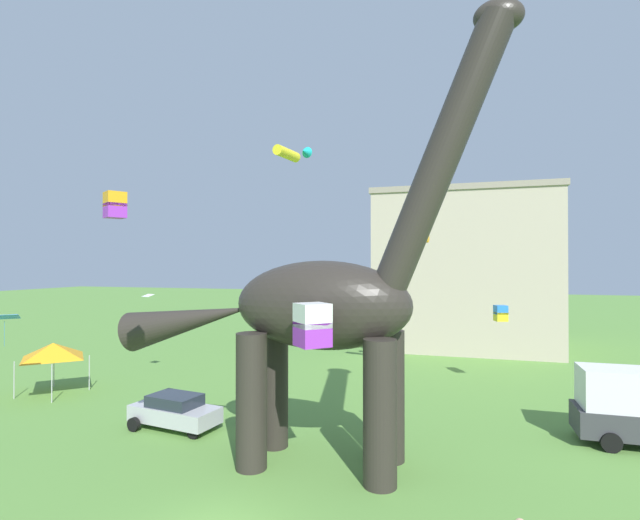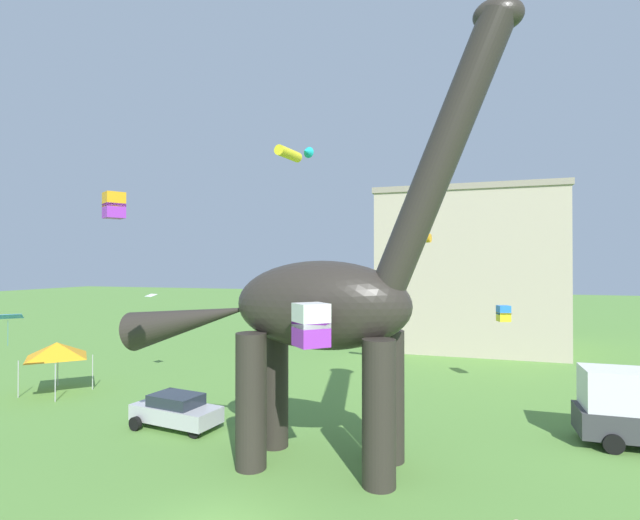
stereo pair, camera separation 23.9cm
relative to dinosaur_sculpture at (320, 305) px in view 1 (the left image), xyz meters
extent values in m
cylinder|color=#2D2823|center=(2.49, 1.11, -3.53)|extent=(1.17, 1.17, 5.03)
cylinder|color=#2D2823|center=(2.49, -1.11, -3.53)|extent=(1.17, 1.17, 5.03)
cylinder|color=#2D2823|center=(-2.33, 1.11, -3.53)|extent=(1.17, 1.17, 5.03)
cylinder|color=#2D2823|center=(-2.33, -1.11, -3.53)|extent=(1.17, 1.17, 5.03)
ellipsoid|color=#2D2823|center=(0.08, 0.00, 0.00)|extent=(6.88, 2.97, 3.39)
cylinder|color=#2D2823|center=(4.55, 0.00, 5.43)|extent=(4.95, 1.27, 9.81)
ellipsoid|color=#2D2823|center=(6.43, 0.00, 10.09)|extent=(1.69, 1.06, 1.17)
cone|color=#2D2823|center=(-5.69, 0.00, -0.77)|extent=(6.05, 1.69, 2.87)
cube|color=#B7B7BC|center=(-7.57, 1.77, -5.38)|extent=(4.42, 2.39, 0.72)
cube|color=#232B35|center=(-7.57, 1.77, -4.76)|extent=(2.48, 1.89, 0.52)
cylinder|color=black|center=(-6.01, 2.66, -5.74)|extent=(0.65, 0.31, 0.62)
cylinder|color=black|center=(-6.01, 0.88, -5.74)|extent=(0.65, 0.31, 0.62)
cylinder|color=black|center=(-9.12, 2.66, -5.74)|extent=(0.65, 0.31, 0.62)
cylinder|color=black|center=(-9.12, 0.88, -5.74)|extent=(0.65, 0.31, 0.62)
cube|color=silver|center=(11.85, 5.50, -3.70)|extent=(3.60, 2.04, 1.70)
cylinder|color=black|center=(10.95, 6.55, -5.65)|extent=(0.80, 0.27, 0.80)
cylinder|color=black|center=(10.95, 4.45, -5.65)|extent=(0.80, 0.27, 0.80)
cylinder|color=#B2B2B7|center=(-16.38, 5.98, -5.00)|extent=(0.06, 0.06, 2.10)
cylinder|color=#B2B2B7|center=(-16.38, 3.28, -5.00)|extent=(0.06, 0.06, 2.10)
cylinder|color=#B2B2B7|center=(-19.08, 5.98, -5.00)|extent=(0.06, 0.06, 2.10)
cylinder|color=#B2B2B7|center=(-19.08, 3.28, -5.00)|extent=(0.06, 0.06, 2.10)
pyramid|color=orange|center=(-17.73, 4.63, -3.50)|extent=(3.15, 3.15, 0.90)
cube|color=#287AE5|center=(7.49, 13.67, -1.24)|extent=(0.86, 0.86, 0.55)
cube|color=yellow|center=(7.49, 13.67, -1.66)|extent=(0.86, 0.86, 0.55)
cube|color=white|center=(-14.40, 8.87, -0.47)|extent=(0.83, 0.71, 0.16)
cube|color=#287AE5|center=(-15.58, -0.18, -0.95)|extent=(1.50, 1.47, 0.30)
cylinder|color=#287AE5|center=(-15.58, -0.18, -1.74)|extent=(0.01, 0.01, 1.22)
cylinder|color=yellow|center=(-4.28, 7.68, 7.84)|extent=(0.93, 2.18, 0.59)
cone|color=#19B2B7|center=(-3.13, 7.49, 7.84)|extent=(0.70, 0.62, 0.62)
cylinder|color=orange|center=(2.23, 13.27, 3.20)|extent=(2.06, 1.02, 0.56)
cone|color=#19B2B7|center=(2.49, 14.33, 3.20)|extent=(0.62, 0.69, 0.58)
cube|color=white|center=(0.42, -2.26, -0.15)|extent=(1.41, 1.41, 0.80)
cube|color=purple|center=(0.42, -2.26, -0.77)|extent=(1.41, 1.41, 0.80)
cube|color=orange|center=(-4.77, -5.47, 3.50)|extent=(0.75, 0.75, 0.44)
cube|color=purple|center=(-4.77, -5.47, 3.16)|extent=(0.75, 0.75, 0.44)
cube|color=#B7A893|center=(5.37, 29.36, 0.83)|extent=(15.41, 12.82, 13.76)
cube|color=gray|center=(5.37, 29.36, 7.96)|extent=(15.72, 13.08, 0.50)
camera|label=1|loc=(5.18, -17.10, 1.55)|focal=26.28mm
camera|label=2|loc=(5.40, -17.03, 1.55)|focal=26.28mm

